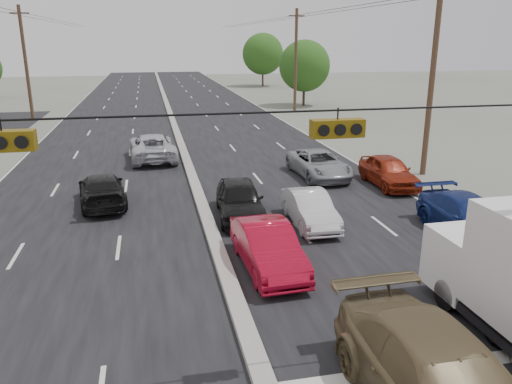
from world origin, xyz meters
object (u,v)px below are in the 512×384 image
queue_car_a (240,200)px  utility_pole_right_b (432,79)px  queue_car_b (310,209)px  oncoming_far (152,147)px  red_sedan (268,248)px  queue_car_c (319,164)px  oncoming_near (102,190)px  utility_pole_left_c (26,63)px  tree_right_far (263,54)px  utility_pole_right_c (296,61)px  tree_right_mid (304,66)px  queue_car_e (389,171)px  queue_car_d (469,218)px

queue_car_a → utility_pole_right_b: bearing=27.4°
queue_car_b → oncoming_far: bearing=115.6°
red_sedan → oncoming_far: size_ratio=0.78×
queue_car_c → oncoming_near: (-11.01, -2.47, -0.01)m
utility_pole_left_c → queue_car_c: size_ratio=2.00×
utility_pole_right_b → oncoming_near: size_ratio=2.10×
tree_right_far → oncoming_near: 60.48m
utility_pole_right_c → queue_car_a: 32.05m
queue_car_b → utility_pole_right_b: bearing=37.0°
utility_pole_left_c → queue_car_a: (13.90, -29.76, -4.34)m
tree_right_far → queue_car_c: bearing=-99.7°
utility_pole_left_c → queue_car_c: utility_pole_left_c is taller
tree_right_mid → queue_car_e: (-5.45, -31.74, -3.58)m
utility_pole_right_c → red_sedan: 36.74m
utility_pole_right_b → utility_pole_right_c: 25.00m
utility_pole_right_c → queue_car_b: 32.68m
queue_car_e → queue_car_d: bearing=-90.1°
tree_right_mid → queue_car_b: (-11.04, -36.23, -3.67)m
utility_pole_right_c → queue_car_b: size_ratio=2.47×
tree_right_far → red_sedan: tree_right_far is taller
utility_pole_right_b → queue_car_c: utility_pole_right_b is taller
tree_right_far → oncoming_far: 51.73m
tree_right_mid → tree_right_far: (1.00, 25.00, 0.62)m
queue_car_b → oncoming_near: (-8.26, 4.42, 0.02)m
utility_pole_right_c → oncoming_far: bearing=-128.3°
utility_pole_left_c → utility_pole_right_b: same height
utility_pole_left_c → queue_car_e: size_ratio=2.25×
utility_pole_right_c → queue_car_d: (-3.12, -33.65, -4.36)m
utility_pole_right_c → red_sedan: utility_pole_right_c is taller
queue_car_c → oncoming_near: size_ratio=1.05×
tree_right_mid → queue_car_d: tree_right_mid is taller
tree_right_far → queue_car_d: 64.13m
queue_car_d → oncoming_far: 19.07m
queue_car_b → queue_car_c: size_ratio=0.81×
tree_right_mid → queue_car_e: 32.40m
queue_car_c → queue_car_b: bearing=-115.1°
tree_right_far → queue_car_c: tree_right_far is taller
red_sedan → tree_right_mid: bearing=68.4°
tree_right_far → oncoming_near: bearing=-109.7°
utility_pole_left_c → oncoming_far: (10.52, -18.33, -4.31)m
utility_pole_right_b → oncoming_far: (-14.48, 6.67, -4.31)m
queue_car_b → queue_car_d: bearing=-23.1°
utility_pole_left_c → red_sedan: (13.90, -34.75, -4.37)m
utility_pole_right_b → queue_car_b: utility_pole_right_b is taller
queue_car_a → oncoming_far: 11.92m
queue_car_d → oncoming_near: queue_car_d is taller
queue_car_b → queue_car_d: size_ratio=0.79×
queue_car_c → utility_pole_left_c: bearing=124.9°
utility_pole_right_c → queue_car_d: utility_pole_right_c is taller
queue_car_a → queue_car_b: (2.56, -1.47, -0.10)m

